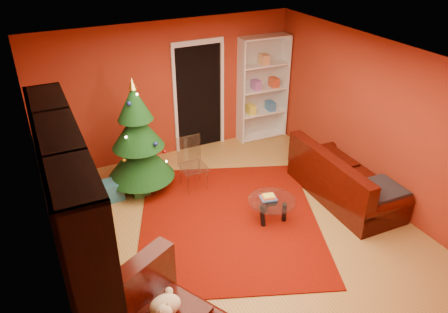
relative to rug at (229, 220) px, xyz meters
name	(u,v)px	position (x,y,z in m)	size (l,w,h in m)	color
floor	(235,229)	(0.01, -0.21, -0.03)	(5.00, 5.50, 0.05)	olive
ceiling	(238,60)	(0.01, -0.21, 2.62)	(5.00, 5.50, 0.05)	silver
wall_back	(169,90)	(0.01, 2.57, 1.29)	(5.00, 0.05, 2.60)	maroon
wall_left	(45,199)	(-2.52, -0.21, 1.29)	(0.05, 5.50, 2.60)	maroon
wall_right	(375,120)	(2.53, -0.21, 1.29)	(0.05, 5.50, 2.60)	maroon
doorway	(199,98)	(0.61, 2.52, 1.04)	(1.06, 0.60, 2.16)	black
rug	(229,220)	(0.00, 0.00, 0.00)	(2.72, 3.18, 0.02)	#6C0D03
media_unit	(74,220)	(-2.27, -0.56, 1.14)	(0.46, 2.99, 2.29)	black
christmas_tree	(138,138)	(-0.93, 1.50, 0.97)	(1.13, 1.13, 2.02)	#0E3912
gift_box_teal	(113,190)	(-1.47, 1.41, 0.15)	(0.32, 0.32, 0.32)	#226379
gift_box_green	(140,187)	(-1.02, 1.34, 0.13)	(0.28, 0.28, 0.28)	#2A7330
white_bookshelf	(263,89)	(1.96, 2.36, 1.07)	(1.02, 0.37, 2.21)	white
dog	(165,305)	(-1.62, -1.74, 0.62)	(0.40, 0.30, 0.27)	#F3E8BD
sofa	(346,175)	(2.03, -0.27, 0.43)	(2.06, 0.93, 0.89)	black
coffee_table	(271,210)	(0.60, -0.28, 0.18)	(0.74, 0.74, 0.46)	gray
acrylic_chair	(194,167)	(-0.13, 1.10, 0.41)	(0.43, 0.47, 0.84)	#66605B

